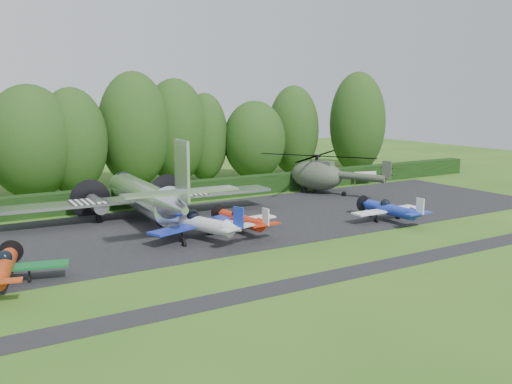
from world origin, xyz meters
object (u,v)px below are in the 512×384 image
light_plane_orange (241,220)px  sign_board (365,176)px  light_plane_white (199,223)px  light_plane_blue (390,209)px  helicopter (317,173)px  light_plane_red (4,268)px  transport_plane (145,197)px

light_plane_orange → sign_board: size_ratio=2.44×
light_plane_white → light_plane_orange: bearing=22.2°
light_plane_blue → sign_board: bearing=53.8°
light_plane_orange → helicopter: helicopter is taller
light_plane_blue → light_plane_orange: bearing=166.3°
light_plane_blue → helicopter: bearing=77.0°
light_plane_blue → sign_board: size_ratio=2.48×
light_plane_red → sign_board: bearing=7.3°
light_plane_orange → light_plane_blue: light_plane_blue is taller
light_plane_orange → helicopter: size_ratio=0.46×
light_plane_orange → light_plane_white: bearing=-172.9°
transport_plane → helicopter: size_ratio=1.61×
light_plane_blue → sign_board: light_plane_blue is taller
light_plane_red → transport_plane: bearing=27.6°
light_plane_orange → sign_board: (24.71, 13.04, 0.02)m
light_plane_red → light_plane_orange: bearing=-2.1°
sign_board → helicopter: bearing=175.7°
light_plane_orange → light_plane_blue: 13.25m
transport_plane → sign_board: 30.20m
transport_plane → light_plane_red: transport_plane is taller
light_plane_red → sign_board: 45.72m
light_plane_white → light_plane_blue: bearing=8.9°
transport_plane → helicopter: 21.57m
light_plane_blue → light_plane_red: bearing=-178.6°
light_plane_white → helicopter: 23.15m
light_plane_orange → transport_plane: bearing=127.0°
light_plane_white → helicopter: bearing=49.3°
light_plane_orange → sign_board: bearing=31.7°
light_plane_red → light_plane_white: bearing=0.2°
sign_board → light_plane_orange: bearing=-167.0°
transport_plane → light_plane_white: size_ratio=2.95×
light_plane_red → light_plane_orange: (17.76, 3.88, -0.04)m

